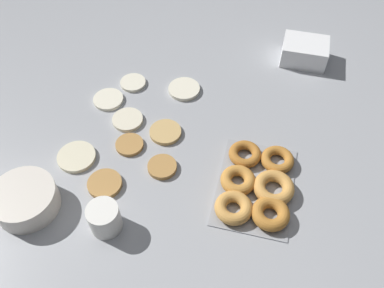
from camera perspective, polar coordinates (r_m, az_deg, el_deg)
ground_plane at (r=1.22m, az=-2.29°, el=1.98°), size 3.00×3.00×0.00m
pancake_0 at (r=1.26m, az=-8.97°, el=3.50°), size 0.09×0.09×0.01m
pancake_1 at (r=1.37m, az=-8.28°, el=8.50°), size 0.08×0.08×0.01m
pancake_2 at (r=1.21m, az=-3.75°, el=1.67°), size 0.09×0.09×0.01m
pancake_3 at (r=1.19m, az=-15.90°, el=-1.74°), size 0.11×0.11×0.01m
pancake_4 at (r=1.13m, az=-4.20°, el=-3.22°), size 0.08×0.08×0.01m
pancake_5 at (r=1.33m, az=-1.11°, el=7.71°), size 0.10×0.10×0.01m
pancake_6 at (r=1.33m, az=-11.66°, el=6.14°), size 0.09×0.09×0.01m
pancake_7 at (r=1.19m, az=-8.77°, el=-0.09°), size 0.08×0.08×0.01m
pancake_8 at (r=1.12m, az=-12.15°, el=-5.49°), size 0.09×0.09×0.01m
donut_tray at (r=1.09m, az=9.08°, el=-5.80°), size 0.29×0.20×0.04m
batter_bowl at (r=1.12m, az=-22.37°, el=-7.22°), size 0.17×0.17×0.06m
container_stack at (r=1.48m, az=15.51°, el=12.40°), size 0.12×0.15×0.07m
paper_cup at (r=1.03m, az=-12.20°, el=-10.16°), size 0.08×0.08×0.08m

